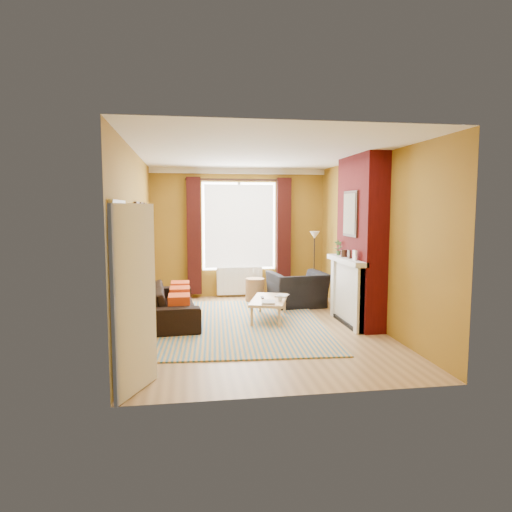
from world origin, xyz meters
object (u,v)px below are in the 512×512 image
wicker_stool (255,290)px  armchair (298,289)px  sofa (171,303)px  floor_lamp (314,246)px  coffee_table (269,301)px

wicker_stool → armchair: bearing=-36.8°
sofa → wicker_stool: bearing=-54.4°
sofa → armchair: 2.57m
armchair → floor_lamp: (0.53, 0.69, 0.81)m
armchair → floor_lamp: floor_lamp is taller
wicker_stool → sofa: bearing=-140.3°
wicker_stool → coffee_table: bearing=-89.6°
coffee_table → floor_lamp: 2.28m
sofa → armchair: armchair is taller
armchair → wicker_stool: 0.97m
armchair → wicker_stool: (-0.77, 0.58, -0.10)m
sofa → floor_lamp: (2.97, 1.51, 0.84)m
sofa → floor_lamp: 3.43m
sofa → wicker_stool: size_ratio=4.24×
sofa → coffee_table: size_ratio=1.70×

